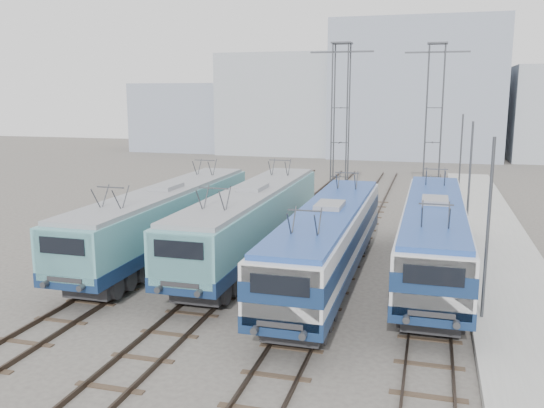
{
  "coord_description": "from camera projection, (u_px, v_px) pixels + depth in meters",
  "views": [
    {
      "loc": [
        6.51,
        -19.66,
        8.47
      ],
      "look_at": [
        -0.94,
        7.0,
        3.17
      ],
      "focal_mm": 38.0,
      "sensor_mm": 36.0,
      "label": 1
    }
  ],
  "objects": [
    {
      "name": "locomotive_center_left",
      "position": [
        252.0,
        218.0,
        29.46
      ],
      "size": [
        2.85,
        18.03,
        3.39
      ],
      "color": "#12274B",
      "rests_on": "ground"
    },
    {
      "name": "catenary_tower_east",
      "position": [
        434.0,
        120.0,
        41.65
      ],
      "size": [
        4.5,
        1.2,
        12.0
      ],
      "color": "#3F4247",
      "rests_on": "ground"
    },
    {
      "name": "locomotive_center_right",
      "position": [
        328.0,
        237.0,
        25.58
      ],
      "size": [
        2.74,
        17.29,
        3.25
      ],
      "color": "#12274B",
      "rests_on": "ground"
    },
    {
      "name": "catenary_tower_west",
      "position": [
        340.0,
        120.0,
        41.48
      ],
      "size": [
        4.5,
        1.2,
        12.0
      ],
      "color": "#3F4247",
      "rests_on": "ground"
    },
    {
      "name": "mast_rear",
      "position": [
        460.0,
        161.0,
        43.58
      ],
      "size": [
        0.12,
        0.12,
        7.0
      ],
      "primitive_type": "cylinder",
      "color": "#3F4247",
      "rests_on": "ground"
    },
    {
      "name": "ground",
      "position": [
        246.0,
        320.0,
        21.91
      ],
      "size": [
        160.0,
        160.0,
        0.0
      ],
      "primitive_type": "plane",
      "color": "#514C47"
    },
    {
      "name": "mast_mid",
      "position": [
        469.0,
        184.0,
        32.23
      ],
      "size": [
        0.12,
        0.12,
        7.0
      ],
      "primitive_type": "cylinder",
      "color": "#3F4247",
      "rests_on": "ground"
    },
    {
      "name": "mast_front",
      "position": [
        488.0,
        233.0,
        20.88
      ],
      "size": [
        0.12,
        0.12,
        7.0
      ],
      "primitive_type": "cylinder",
      "color": "#3F4247",
      "rests_on": "ground"
    },
    {
      "name": "locomotive_far_left",
      "position": [
        165.0,
        216.0,
        29.98
      ],
      "size": [
        2.82,
        17.8,
        3.35
      ],
      "color": "#12274B",
      "rests_on": "ground"
    },
    {
      "name": "building_center",
      "position": [
        416.0,
        90.0,
        77.82
      ],
      "size": [
        22.0,
        14.0,
        18.0
      ],
      "primitive_type": "cube",
      "color": "#858FA2",
      "rests_on": "ground"
    },
    {
      "name": "building_west",
      "position": [
        287.0,
        104.0,
        82.95
      ],
      "size": [
        18.0,
        12.0,
        14.0
      ],
      "primitive_type": "cube",
      "color": "#979FA8",
      "rests_on": "ground"
    },
    {
      "name": "locomotive_far_right",
      "position": [
        433.0,
        232.0,
        26.49
      ],
      "size": [
        2.77,
        17.53,
        3.3
      ],
      "color": "#12274B",
      "rests_on": "ground"
    },
    {
      "name": "building_far_west",
      "position": [
        185.0,
        117.0,
        87.55
      ],
      "size": [
        14.0,
        10.0,
        10.0
      ],
      "primitive_type": "cube",
      "color": "#858FA2",
      "rests_on": "ground"
    },
    {
      "name": "platform",
      "position": [
        508.0,
        276.0,
        26.76
      ],
      "size": [
        4.0,
        70.0,
        0.3
      ],
      "primitive_type": "cube",
      "color": "#9E9E99",
      "rests_on": "ground"
    }
  ]
}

